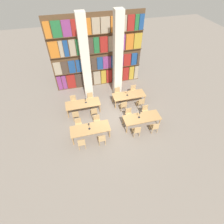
{
  "coord_description": "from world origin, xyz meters",
  "views": [
    {
      "loc": [
        -2.06,
        -8.09,
        8.66
      ],
      "look_at": [
        0.0,
        -0.12,
        0.66
      ],
      "focal_mm": 28.0,
      "sensor_mm": 36.0,
      "label": 1
    }
  ],
  "objects_px": {
    "reading_table_1": "(142,118)",
    "chair_15": "(134,90)",
    "chair_7": "(145,111)",
    "desk_lamp_1": "(140,114)",
    "reading_table_0": "(90,129)",
    "chair_9": "(73,101)",
    "chair_10": "(94,112)",
    "chair_13": "(118,93)",
    "chair_12": "(123,105)",
    "chair_3": "(97,121)",
    "chair_8": "(76,115)",
    "chair_0": "(82,143)",
    "chair_5": "(129,114)",
    "reading_table_2": "(83,104)",
    "desk_lamp_0": "(89,125)",
    "pillar_left": "(85,62)",
    "chair_11": "(90,98)",
    "chair_4": "(137,131)",
    "chair_6": "(155,127)",
    "desk_lamp_2": "(86,100)",
    "chair_1": "(79,124)",
    "reading_table_3": "(129,95)",
    "desk_lamp_3": "(128,92)",
    "chair_2": "(102,139)",
    "pillar_center": "(118,58)"
  },
  "relations": [
    {
      "from": "desk_lamp_0",
      "to": "desk_lamp_1",
      "type": "relative_size",
      "value": 1.09
    },
    {
      "from": "desk_lamp_0",
      "to": "chair_7",
      "type": "relative_size",
      "value": 0.57
    },
    {
      "from": "reading_table_1",
      "to": "chair_6",
      "type": "xyz_separation_m",
      "value": [
        0.58,
        -0.75,
        -0.19
      ]
    },
    {
      "from": "chair_9",
      "to": "pillar_center",
      "type": "bearing_deg",
      "value": -168.0
    },
    {
      "from": "chair_12",
      "to": "desk_lamp_3",
      "type": "height_order",
      "value": "desk_lamp_3"
    },
    {
      "from": "chair_7",
      "to": "chair_8",
      "type": "bearing_deg",
      "value": -9.57
    },
    {
      "from": "pillar_center",
      "to": "chair_5",
      "type": "xyz_separation_m",
      "value": [
        -0.03,
        -3.01,
        -2.53
      ]
    },
    {
      "from": "chair_5",
      "to": "chair_15",
      "type": "relative_size",
      "value": 1.0
    },
    {
      "from": "pillar_left",
      "to": "chair_11",
      "type": "xyz_separation_m",
      "value": [
        -0.0,
        -0.74,
        -2.53
      ]
    },
    {
      "from": "chair_2",
      "to": "reading_table_2",
      "type": "bearing_deg",
      "value": 102.1
    },
    {
      "from": "reading_table_1",
      "to": "chair_15",
      "type": "xyz_separation_m",
      "value": [
        0.57,
        3.13,
        -0.19
      ]
    },
    {
      "from": "chair_0",
      "to": "chair_5",
      "type": "relative_size",
      "value": 1.0
    },
    {
      "from": "chair_0",
      "to": "chair_5",
      "type": "xyz_separation_m",
      "value": [
        3.36,
        1.58,
        0.0
      ]
    },
    {
      "from": "desk_lamp_3",
      "to": "chair_5",
      "type": "bearing_deg",
      "value": -103.97
    },
    {
      "from": "chair_5",
      "to": "reading_table_3",
      "type": "bearing_deg",
      "value": -108.19
    },
    {
      "from": "reading_table_1",
      "to": "chair_3",
      "type": "bearing_deg",
      "value": 166.68
    },
    {
      "from": "chair_6",
      "to": "chair_9",
      "type": "xyz_separation_m",
      "value": [
        -4.63,
        3.77,
        0.0
      ]
    },
    {
      "from": "chair_12",
      "to": "chair_2",
      "type": "bearing_deg",
      "value": -130.02
    },
    {
      "from": "reading_table_0",
      "to": "chair_3",
      "type": "height_order",
      "value": "chair_3"
    },
    {
      "from": "reading_table_0",
      "to": "chair_13",
      "type": "height_order",
      "value": "chair_13"
    },
    {
      "from": "reading_table_0",
      "to": "chair_9",
      "type": "bearing_deg",
      "value": 103.17
    },
    {
      "from": "pillar_center",
      "to": "chair_8",
      "type": "height_order",
      "value": "pillar_center"
    },
    {
      "from": "chair_3",
      "to": "chair_8",
      "type": "relative_size",
      "value": 1.0
    },
    {
      "from": "chair_4",
      "to": "chair_6",
      "type": "height_order",
      "value": "same"
    },
    {
      "from": "chair_0",
      "to": "reading_table_3",
      "type": "distance_m",
      "value": 5.05
    },
    {
      "from": "chair_9",
      "to": "chair_15",
      "type": "distance_m",
      "value": 4.63
    },
    {
      "from": "chair_11",
      "to": "desk_lamp_2",
      "type": "bearing_deg",
      "value": 59.98
    },
    {
      "from": "reading_table_1",
      "to": "reading_table_3",
      "type": "distance_m",
      "value": 2.39
    },
    {
      "from": "desk_lamp_0",
      "to": "chair_12",
      "type": "relative_size",
      "value": 0.57
    },
    {
      "from": "chair_13",
      "to": "chair_10",
      "type": "bearing_deg",
      "value": 37.27
    },
    {
      "from": "desk_lamp_0",
      "to": "chair_13",
      "type": "height_order",
      "value": "desk_lamp_0"
    },
    {
      "from": "chair_1",
      "to": "chair_8",
      "type": "xyz_separation_m",
      "value": [
        -0.09,
        0.87,
        0.0
      ]
    },
    {
      "from": "chair_2",
      "to": "reading_table_2",
      "type": "distance_m",
      "value": 3.18
    },
    {
      "from": "pillar_center",
      "to": "chair_9",
      "type": "height_order",
      "value": "pillar_center"
    },
    {
      "from": "pillar_left",
      "to": "reading_table_1",
      "type": "height_order",
      "value": "pillar_left"
    },
    {
      "from": "desk_lamp_1",
      "to": "reading_table_0",
      "type": "bearing_deg",
      "value": -177.62
    },
    {
      "from": "chair_7",
      "to": "desk_lamp_1",
      "type": "relative_size",
      "value": 1.9
    },
    {
      "from": "chair_2",
      "to": "chair_4",
      "type": "xyz_separation_m",
      "value": [
        2.18,
        0.09,
        0.0
      ]
    },
    {
      "from": "reading_table_0",
      "to": "reading_table_1",
      "type": "distance_m",
      "value": 3.33
    },
    {
      "from": "desk_lamp_0",
      "to": "reading_table_2",
      "type": "relative_size",
      "value": 0.21
    },
    {
      "from": "reading_table_1",
      "to": "reading_table_3",
      "type": "height_order",
      "value": "same"
    },
    {
      "from": "chair_3",
      "to": "chair_8",
      "type": "distance_m",
      "value": 1.54
    },
    {
      "from": "chair_6",
      "to": "chair_12",
      "type": "distance_m",
      "value": 2.71
    },
    {
      "from": "reading_table_2",
      "to": "chair_12",
      "type": "relative_size",
      "value": 2.72
    },
    {
      "from": "desk_lamp_2",
      "to": "reading_table_3",
      "type": "bearing_deg",
      "value": 1.32
    },
    {
      "from": "chair_9",
      "to": "chair_10",
      "type": "xyz_separation_m",
      "value": [
        1.24,
        -1.49,
        0.0
      ]
    },
    {
      "from": "reading_table_0",
      "to": "chair_4",
      "type": "height_order",
      "value": "chair_4"
    },
    {
      "from": "reading_table_0",
      "to": "chair_12",
      "type": "bearing_deg",
      "value": 33.35
    },
    {
      "from": "chair_7",
      "to": "desk_lamp_1",
      "type": "bearing_deg",
      "value": 42.7
    },
    {
      "from": "desk_lamp_2",
      "to": "chair_12",
      "type": "height_order",
      "value": "desk_lamp_2"
    }
  ]
}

